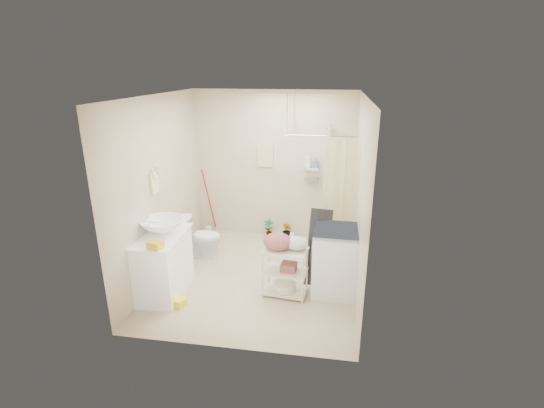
{
  "coord_description": "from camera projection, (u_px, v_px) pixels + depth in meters",
  "views": [
    {
      "loc": [
        1.03,
        -5.07,
        2.94
      ],
      "look_at": [
        0.18,
        0.25,
        1.07
      ],
      "focal_mm": 26.0,
      "sensor_mm": 36.0,
      "label": 1
    }
  ],
  "objects": [
    {
      "name": "floor",
      "position": [
        257.0,
        276.0,
        5.85
      ],
      "size": [
        3.2,
        3.2,
        0.0
      ],
      "primitive_type": "plane",
      "color": "#BDB08D",
      "rests_on": "ground"
    },
    {
      "name": "ceiling",
      "position": [
        255.0,
        96.0,
        5.0
      ],
      "size": [
        2.8,
        3.2,
        0.04
      ],
      "primitive_type": "cube",
      "color": "silver",
      "rests_on": "ground"
    },
    {
      "name": "wall_back",
      "position": [
        274.0,
        166.0,
        6.92
      ],
      "size": [
        2.8,
        0.04,
        2.6
      ],
      "primitive_type": "cube",
      "color": "beige",
      "rests_on": "ground"
    },
    {
      "name": "wall_front",
      "position": [
        225.0,
        241.0,
        3.93
      ],
      "size": [
        2.8,
        0.04,
        2.6
      ],
      "primitive_type": "cube",
      "color": "beige",
      "rests_on": "ground"
    },
    {
      "name": "wall_left",
      "position": [
        160.0,
        188.0,
        5.63
      ],
      "size": [
        0.04,
        3.2,
        2.6
      ],
      "primitive_type": "cube",
      "color": "beige",
      "rests_on": "ground"
    },
    {
      "name": "wall_right",
      "position": [
        360.0,
        198.0,
        5.22
      ],
      "size": [
        0.04,
        3.2,
        2.6
      ],
      "primitive_type": "cube",
      "color": "beige",
      "rests_on": "ground"
    },
    {
      "name": "vanity",
      "position": [
        164.0,
        264.0,
        5.31
      ],
      "size": [
        0.57,
        0.98,
        0.85
      ],
      "primitive_type": "cube",
      "rotation": [
        0.0,
        0.0,
        0.03
      ],
      "color": "white",
      "rests_on": "ground"
    },
    {
      "name": "sink",
      "position": [
        162.0,
        226.0,
        5.21
      ],
      "size": [
        0.71,
        0.71,
        0.2
      ],
      "primitive_type": "imported",
      "rotation": [
        0.0,
        0.0,
        -0.28
      ],
      "color": "white",
      "rests_on": "vanity"
    },
    {
      "name": "counter_basket",
      "position": [
        156.0,
        245.0,
        4.78
      ],
      "size": [
        0.21,
        0.18,
        0.1
      ],
      "primitive_type": "cube",
      "rotation": [
        0.0,
        0.0,
        -0.3
      ],
      "color": "gold",
      "rests_on": "vanity"
    },
    {
      "name": "floor_basket",
      "position": [
        178.0,
        300.0,
        5.11
      ],
      "size": [
        0.35,
        0.32,
        0.15
      ],
      "primitive_type": "cube",
      "rotation": [
        0.0,
        0.0,
        -0.42
      ],
      "color": "yellow",
      "rests_on": "ground"
    },
    {
      "name": "toilet",
      "position": [
        201.0,
        237.0,
        6.39
      ],
      "size": [
        0.67,
        0.39,
        0.68
      ],
      "primitive_type": "imported",
      "rotation": [
        0.0,
        0.0,
        1.58
      ],
      "color": "silver",
      "rests_on": "ground"
    },
    {
      "name": "mop",
      "position": [
        207.0,
        201.0,
        7.18
      ],
      "size": [
        0.14,
        0.14,
        1.26
      ],
      "primitive_type": null,
      "rotation": [
        0.0,
        0.0,
        0.2
      ],
      "color": "maroon",
      "rests_on": "ground"
    },
    {
      "name": "potted_plant_a",
      "position": [
        268.0,
        228.0,
        7.16
      ],
      "size": [
        0.19,
        0.14,
        0.34
      ],
      "primitive_type": "imported",
      "rotation": [
        0.0,
        0.0,
        -0.09
      ],
      "color": "brown",
      "rests_on": "ground"
    },
    {
      "name": "potted_plant_b",
      "position": [
        287.0,
        231.0,
        7.06
      ],
      "size": [
        0.23,
        0.23,
        0.33
      ],
      "primitive_type": "imported",
      "rotation": [
        0.0,
        0.0,
        -0.81
      ],
      "color": "#983E22",
      "rests_on": "ground"
    },
    {
      "name": "hanging_towel",
      "position": [
        265.0,
        155.0,
        6.86
      ],
      "size": [
        0.28,
        0.03,
        0.42
      ],
      "primitive_type": "cube",
      "color": "#C6B886",
      "rests_on": "wall_back"
    },
    {
      "name": "towel_ring",
      "position": [
        154.0,
        181.0,
        5.39
      ],
      "size": [
        0.04,
        0.22,
        0.34
      ],
      "primitive_type": null,
      "color": "beige",
      "rests_on": "wall_left"
    },
    {
      "name": "tp_holder",
      "position": [
        168.0,
        225.0,
        5.86
      ],
      "size": [
        0.08,
        0.12,
        0.14
      ],
      "primitive_type": null,
      "color": "white",
      "rests_on": "wall_left"
    },
    {
      "name": "shower",
      "position": [
        321.0,
        191.0,
        6.36
      ],
      "size": [
        1.1,
        1.1,
        2.1
      ],
      "primitive_type": null,
      "color": "white",
      "rests_on": "ground"
    },
    {
      "name": "shampoo_bottle_a",
      "position": [
        308.0,
        160.0,
        6.72
      ],
      "size": [
        0.12,
        0.12,
        0.25
      ],
      "primitive_type": "imported",
      "rotation": [
        0.0,
        0.0,
        -0.29
      ],
      "color": "silver",
      "rests_on": "shower"
    },
    {
      "name": "shampoo_bottle_b",
      "position": [
        316.0,
        163.0,
        6.69
      ],
      "size": [
        0.08,
        0.08,
        0.16
      ],
      "primitive_type": "imported",
      "rotation": [
        0.0,
        0.0,
        -0.1
      ],
      "color": "#435D9E",
      "rests_on": "shower"
    },
    {
      "name": "washing_machine",
      "position": [
        336.0,
        260.0,
        5.35
      ],
      "size": [
        0.64,
        0.66,
        0.91
      ],
      "primitive_type": "cube",
      "rotation": [
        0.0,
        0.0,
        -0.02
      ],
      "color": "silver",
      "rests_on": "ground"
    },
    {
      "name": "laundry_rack",
      "position": [
        285.0,
        268.0,
        5.27
      ],
      "size": [
        0.62,
        0.41,
        0.81
      ],
      "primitive_type": null,
      "rotation": [
        0.0,
        0.0,
        -0.12
      ],
      "color": "beige",
      "rests_on": "ground"
    },
    {
      "name": "ironing_board",
      "position": [
        319.0,
        247.0,
        5.51
      ],
      "size": [
        0.33,
        0.17,
        1.12
      ],
      "primitive_type": null,
      "rotation": [
        0.0,
        0.0,
        0.27
      ],
      "color": "black",
      "rests_on": "ground"
    }
  ]
}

